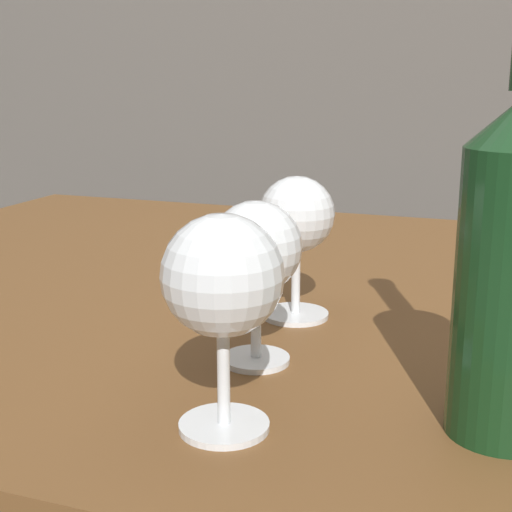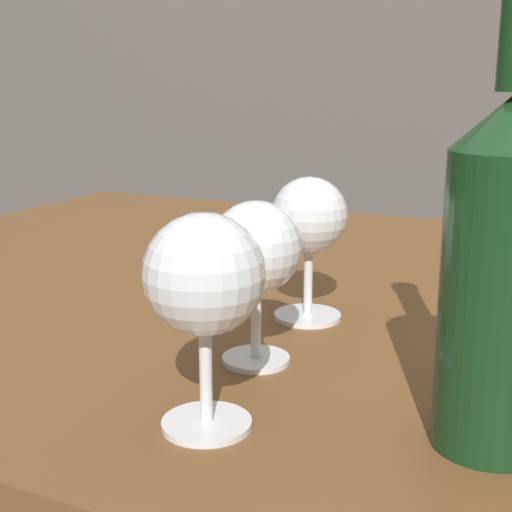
# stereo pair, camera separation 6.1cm
# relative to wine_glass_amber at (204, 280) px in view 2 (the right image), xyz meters

# --- Properties ---
(dining_table) EXTENTS (1.39, 0.94, 0.77)m
(dining_table) POSITION_rel_wine_glass_amber_xyz_m (-0.01, 0.35, -0.20)
(dining_table) COLOR brown
(dining_table) RESTS_ON ground_plane
(wine_glass_amber) EXTENTS (0.08, 0.08, 0.15)m
(wine_glass_amber) POSITION_rel_wine_glass_amber_xyz_m (0.00, 0.00, 0.00)
(wine_glass_amber) COLOR white
(wine_glass_amber) RESTS_ON dining_table
(wine_glass_merlot) EXTENTS (0.08, 0.08, 0.14)m
(wine_glass_merlot) POSITION_rel_wine_glass_amber_xyz_m (-0.02, 0.12, -0.01)
(wine_glass_merlot) COLOR white
(wine_glass_merlot) RESTS_ON dining_table
(wine_glass_cabernet) EXTENTS (0.08, 0.08, 0.14)m
(wine_glass_cabernet) POSITION_rel_wine_glass_amber_xyz_m (-0.02, 0.25, -0.01)
(wine_glass_cabernet) COLOR white
(wine_glass_cabernet) RESTS_ON dining_table
(wine_bottle) EXTENTS (0.08, 0.08, 0.32)m
(wine_bottle) POSITION_rel_wine_glass_amber_xyz_m (0.18, 0.06, 0.02)
(wine_bottle) COLOR #143819
(wine_bottle) RESTS_ON dining_table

